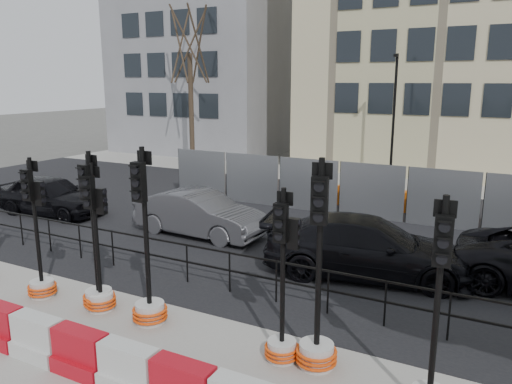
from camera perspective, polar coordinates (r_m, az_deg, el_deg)
The scene contains 20 objects.
ground at distance 11.00m, azimuth -6.29°, elevation -13.61°, with size 120.00×120.00×0.00m, color #51514C.
road at distance 16.84m, azimuth 7.15°, elevation -4.13°, with size 40.00×14.00×0.03m, color black.
sidewalk_far at distance 25.24m, azimuth 14.42°, elevation 1.21°, with size 40.00×4.00×0.02m, color gray.
building_grey at distance 35.99m, azimuth -5.50°, elevation 16.05°, with size 11.00×9.06×14.00m.
building_cream at distance 30.61m, azimuth 22.09°, elevation 19.59°, with size 15.00×10.06×18.00m.
kerb_railing at distance 11.65m, azimuth -3.04°, elevation -8.32°, with size 18.00×0.04×1.00m.
heras_fencing at distance 19.15m, azimuth 11.83°, elevation -0.27°, with size 14.33×1.72×2.00m.
lamp_post_far at distance 23.72m, azimuth 15.45°, elevation 8.28°, with size 0.12×0.56×6.00m.
tree_bare_far at distance 28.93m, azimuth -7.61°, elevation 16.14°, with size 2.00×2.00×9.00m.
barrier_row at distance 8.94m, azimuth -16.94°, elevation -18.09°, with size 14.65×0.50×0.80m.
traffic_signal_b at distance 12.38m, azimuth -23.47°, elevation -7.69°, with size 0.64×0.64×3.23m.
traffic_signal_c at distance 11.40m, azimuth -17.72°, elevation -9.28°, with size 0.68×0.68×3.45m.
traffic_signal_d at distance 11.25m, azimuth -17.48°, elevation -9.24°, with size 0.64×0.64×3.23m.
traffic_signal_e at distance 10.45m, azimuth -12.21°, elevation -10.78°, with size 0.71×0.71×3.63m.
traffic_signal_f at distance 8.97m, azimuth 3.04°, elevation -14.61°, with size 0.62×0.62×3.14m.
traffic_signal_g at distance 8.83m, azimuth 6.98°, elevation -15.09°, with size 0.72×0.72×3.67m.
traffic_signal_h at distance 8.12m, azimuth 19.40°, elevation -18.98°, with size 0.66×0.66×3.36m.
car_a at distance 19.78m, azimuth -22.40°, elevation -0.34°, with size 4.37×1.96×1.46m, color black.
car_b at distance 15.94m, azimuth -6.48°, elevation -2.45°, with size 4.41×1.70×1.43m, color #444449.
car_c at distance 12.89m, azimuth 12.66°, elevation -6.19°, with size 5.52×3.09×1.51m, color black.
Camera 1 is at (5.60, -8.12, 4.86)m, focal length 35.00 mm.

